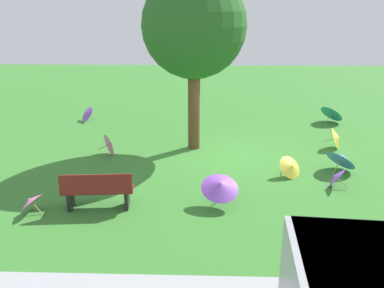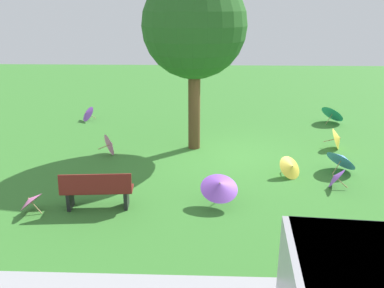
% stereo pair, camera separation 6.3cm
% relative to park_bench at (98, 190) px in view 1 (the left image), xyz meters
% --- Properties ---
extents(ground, '(40.00, 40.00, 0.00)m').
position_rel_park_bench_xyz_m(ground, '(-2.99, -3.68, -0.47)').
color(ground, '#387A2D').
extents(park_bench, '(1.63, 0.61, 0.90)m').
position_rel_park_bench_xyz_m(park_bench, '(0.00, 0.00, 0.00)').
color(park_bench, maroon).
rests_on(park_bench, ground).
extents(shade_tree, '(3.16, 3.16, 5.43)m').
position_rel_park_bench_xyz_m(shade_tree, '(-2.07, -4.24, 3.36)').
color(shade_tree, brown).
rests_on(shade_tree, ground).
extents(parasol_purple_0, '(0.79, 0.83, 0.62)m').
position_rel_park_bench_xyz_m(parasol_purple_0, '(2.37, -7.30, -0.16)').
color(parasol_purple_0, tan).
rests_on(parasol_purple_0, ground).
extents(parasol_blue_0, '(1.11, 1.13, 0.75)m').
position_rel_park_bench_xyz_m(parasol_blue_0, '(-6.25, -2.38, -0.07)').
color(parasol_blue_0, tan).
rests_on(parasol_blue_0, ground).
extents(parasol_purple_2, '(0.98, 0.98, 0.81)m').
position_rel_park_bench_xyz_m(parasol_purple_2, '(-2.77, -0.19, 0.07)').
color(parasol_purple_2, tan).
rests_on(parasol_purple_2, ground).
extents(parasol_yellow_0, '(0.85, 0.82, 0.60)m').
position_rel_park_bench_xyz_m(parasol_yellow_0, '(-4.76, -1.95, -0.17)').
color(parasol_yellow_0, tan).
rests_on(parasol_yellow_0, ground).
extents(parasol_teal_0, '(1.18, 1.21, 0.82)m').
position_rel_park_bench_xyz_m(parasol_teal_0, '(-7.48, -7.35, -0.03)').
color(parasol_teal_0, tan).
rests_on(parasol_teal_0, ground).
extents(parasol_pink_0, '(0.64, 0.71, 0.69)m').
position_rel_park_bench_xyz_m(parasol_pink_0, '(0.51, -3.48, -0.12)').
color(parasol_pink_0, tan).
rests_on(parasol_pink_0, ground).
extents(parasol_pink_1, '(0.62, 0.68, 0.54)m').
position_rel_park_bench_xyz_m(parasol_pink_1, '(1.45, 0.24, -0.16)').
color(parasol_pink_1, tan).
rests_on(parasol_pink_1, ground).
extents(parasol_yellow_2, '(0.72, 0.79, 0.71)m').
position_rel_park_bench_xyz_m(parasol_yellow_2, '(-6.72, -4.30, -0.11)').
color(parasol_yellow_2, tan).
rests_on(parasol_yellow_2, ground).
extents(parasol_purple_3, '(0.66, 0.74, 0.57)m').
position_rel_park_bench_xyz_m(parasol_purple_3, '(-5.75, -1.34, -0.18)').
color(parasol_purple_3, tan).
rests_on(parasol_purple_3, ground).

